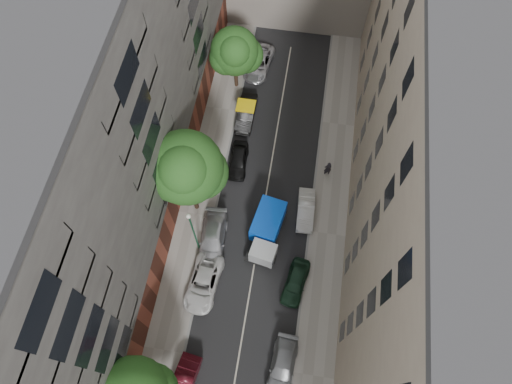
% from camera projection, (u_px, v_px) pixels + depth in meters
% --- Properties ---
extents(ground, '(120.00, 120.00, 0.00)m').
position_uv_depth(ground, '(261.00, 224.00, 37.96)').
color(ground, '#4C4C49').
rests_on(ground, ground).
extents(road_surface, '(8.00, 44.00, 0.02)m').
position_uv_depth(road_surface, '(261.00, 224.00, 37.95)').
color(road_surface, black).
rests_on(road_surface, ground).
extents(sidewalk_left, '(3.00, 44.00, 0.15)m').
position_uv_depth(sidewalk_left, '(196.00, 214.00, 38.28)').
color(sidewalk_left, gray).
rests_on(sidewalk_left, ground).
extents(sidewalk_right, '(3.00, 44.00, 0.15)m').
position_uv_depth(sidewalk_right, '(327.00, 234.00, 37.50)').
color(sidewalk_right, gray).
rests_on(sidewalk_right, ground).
extents(building_left, '(8.00, 44.00, 20.00)m').
position_uv_depth(building_left, '(96.00, 141.00, 29.76)').
color(building_left, '#494644').
rests_on(building_left, ground).
extents(building_right, '(8.00, 44.00, 20.00)m').
position_uv_depth(building_right, '(438.00, 189.00, 28.22)').
color(building_right, tan).
rests_on(building_right, ground).
extents(tarp_truck, '(2.87, 5.45, 2.38)m').
position_uv_depth(tarp_truck, '(267.00, 231.00, 36.30)').
color(tarp_truck, black).
rests_on(tarp_truck, ground).
extents(car_left_1, '(1.98, 4.27, 1.35)m').
position_uv_depth(car_left_1, '(183.00, 384.00, 31.89)').
color(car_left_1, '#4D0F19').
rests_on(car_left_1, ground).
extents(car_left_2, '(2.63, 5.03, 1.35)m').
position_uv_depth(car_left_2, '(203.00, 283.00, 35.07)').
color(car_left_2, silver).
rests_on(car_left_2, ground).
extents(car_left_3, '(2.35, 5.17, 1.47)m').
position_uv_depth(car_left_3, '(213.00, 239.00, 36.59)').
color(car_left_3, '#B8B8BD').
rests_on(car_left_3, ground).
extents(car_left_4, '(1.75, 3.94, 1.32)m').
position_uv_depth(car_left_4, '(238.00, 160.00, 39.93)').
color(car_left_4, black).
rests_on(car_left_4, ground).
extents(car_left_5, '(1.55, 4.36, 1.43)m').
position_uv_depth(car_left_5, '(246.00, 113.00, 42.08)').
color(car_left_5, black).
rests_on(car_left_5, ground).
extents(car_left_6, '(2.83, 5.11, 1.35)m').
position_uv_depth(car_left_6, '(259.00, 63.00, 44.80)').
color(car_left_6, '#BAB9BE').
rests_on(car_left_6, ground).
extents(car_right_1, '(2.07, 4.49, 1.27)m').
position_uv_depth(car_right_1, '(283.00, 366.00, 32.44)').
color(car_right_1, slate).
rests_on(car_right_1, ground).
extents(car_right_2, '(2.22, 4.13, 1.33)m').
position_uv_depth(car_right_2, '(296.00, 282.00, 35.11)').
color(car_right_2, '#152F1F').
rests_on(car_right_2, ground).
extents(car_right_3, '(1.55, 3.96, 1.28)m').
position_uv_depth(car_right_3, '(306.00, 210.00, 37.83)').
color(car_right_3, silver).
rests_on(car_right_3, ground).
extents(tree_mid, '(5.71, 5.49, 9.83)m').
position_uv_depth(tree_mid, '(187.00, 170.00, 32.50)').
color(tree_mid, '#382619').
rests_on(tree_mid, sidewalk_left).
extents(tree_far, '(4.74, 4.37, 6.78)m').
position_uv_depth(tree_far, '(235.00, 53.00, 40.24)').
color(tree_far, '#382619').
rests_on(tree_far, sidewalk_left).
extents(lamp_post, '(0.36, 0.36, 6.61)m').
position_uv_depth(lamp_post, '(193.00, 229.00, 33.26)').
color(lamp_post, '#175232').
rests_on(lamp_post, sidewalk_left).
extents(pedestrian, '(0.74, 0.59, 1.78)m').
position_uv_depth(pedestrian, '(328.00, 168.00, 39.13)').
color(pedestrian, black).
rests_on(pedestrian, sidewalk_right).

